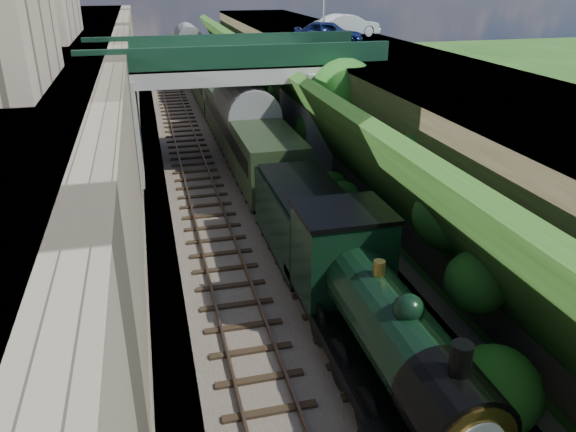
{
  "coord_description": "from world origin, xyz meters",
  "views": [
    {
      "loc": [
        -4.31,
        -7.69,
        10.64
      ],
      "look_at": [
        0.0,
        9.3,
        2.99
      ],
      "focal_mm": 35.0,
      "sensor_mm": 36.0,
      "label": 1
    }
  ],
  "objects_px": {
    "tender": "(304,224)",
    "tree": "(346,96)",
    "locomotive": "(378,323)",
    "car_blue": "(328,33)",
    "road_bridge": "(241,97)",
    "car_silver": "(347,25)"
  },
  "relations": [
    {
      "from": "locomotive",
      "to": "tender",
      "type": "height_order",
      "value": "locomotive"
    },
    {
      "from": "locomotive",
      "to": "tender",
      "type": "bearing_deg",
      "value": 90.0
    },
    {
      "from": "tree",
      "to": "car_silver",
      "type": "xyz_separation_m",
      "value": [
        4.56,
        12.7,
        2.39
      ]
    },
    {
      "from": "tree",
      "to": "car_silver",
      "type": "relative_size",
      "value": 1.39
    },
    {
      "from": "locomotive",
      "to": "tender",
      "type": "relative_size",
      "value": 1.7
    },
    {
      "from": "road_bridge",
      "to": "locomotive",
      "type": "bearing_deg",
      "value": -89.26
    },
    {
      "from": "car_blue",
      "to": "car_silver",
      "type": "bearing_deg",
      "value": -10.11
    },
    {
      "from": "tender",
      "to": "locomotive",
      "type": "bearing_deg",
      "value": -90.0
    },
    {
      "from": "road_bridge",
      "to": "locomotive",
      "type": "relative_size",
      "value": 1.56
    },
    {
      "from": "car_blue",
      "to": "locomotive",
      "type": "relative_size",
      "value": 0.44
    },
    {
      "from": "tender",
      "to": "tree",
      "type": "bearing_deg",
      "value": 61.79
    },
    {
      "from": "tree",
      "to": "car_silver",
      "type": "distance_m",
      "value": 13.7
    },
    {
      "from": "car_blue",
      "to": "locomotive",
      "type": "xyz_separation_m",
      "value": [
        -6.3,
        -24.21,
        -5.12
      ]
    },
    {
      "from": "tree",
      "to": "locomotive",
      "type": "distance_m",
      "value": 17.05
    },
    {
      "from": "car_blue",
      "to": "car_silver",
      "type": "xyz_separation_m",
      "value": [
        2.96,
        4.64,
        0.02
      ]
    },
    {
      "from": "car_blue",
      "to": "tender",
      "type": "relative_size",
      "value": 0.74
    },
    {
      "from": "tree",
      "to": "tender",
      "type": "distance_m",
      "value": 10.42
    },
    {
      "from": "road_bridge",
      "to": "tender",
      "type": "xyz_separation_m",
      "value": [
        0.26,
        -12.52,
        -2.46
      ]
    },
    {
      "from": "road_bridge",
      "to": "car_blue",
      "type": "xyz_separation_m",
      "value": [
        6.56,
        4.32,
        2.93
      ]
    },
    {
      "from": "car_blue",
      "to": "tender",
      "type": "height_order",
      "value": "car_blue"
    },
    {
      "from": "road_bridge",
      "to": "car_silver",
      "type": "height_order",
      "value": "car_silver"
    },
    {
      "from": "car_blue",
      "to": "tree",
      "type": "bearing_deg",
      "value": -168.69
    }
  ]
}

